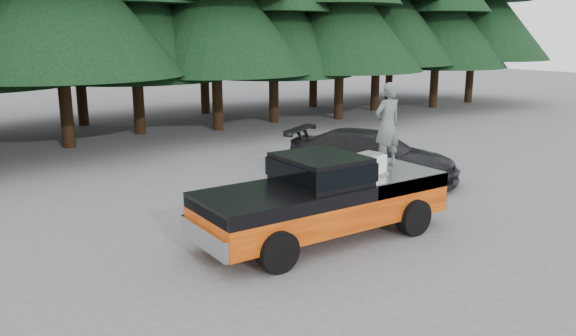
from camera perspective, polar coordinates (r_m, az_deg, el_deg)
ground at (r=11.77m, az=0.32°, el=-8.93°), size 120.00×120.00×0.00m
pickup_truck at (r=12.56m, az=3.62°, el=-4.26°), size 6.00×2.04×1.33m
truck_cab at (r=12.25m, az=3.32°, el=-0.06°), size 1.66×1.90×0.59m
air_compressor at (r=12.95m, az=8.20°, el=0.25°), size 0.75×0.67×0.45m
man_on_bed at (r=13.72m, az=10.05°, el=4.33°), size 0.75×0.50×2.05m
parked_car at (r=17.71m, az=8.54°, el=1.24°), size 4.53×5.73×1.55m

